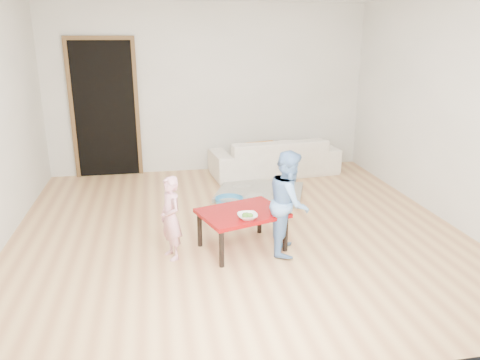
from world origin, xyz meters
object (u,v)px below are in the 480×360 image
object	(u,v)px
child_blue	(289,202)
red_table	(242,230)
child_pink	(171,218)
basin	(229,202)
sofa	(274,156)
bowl	(248,216)

from	to	relation	value
child_blue	red_table	bearing A→B (deg)	90.95
child_pink	child_blue	distance (m)	1.19
child_pink	basin	xyz separation A→B (m)	(0.79, 1.31, -0.36)
sofa	bowl	distance (m)	2.94
sofa	basin	bearing A→B (deg)	48.98
sofa	bowl	xyz separation A→B (m)	(-0.99, -2.76, 0.15)
child_pink	red_table	bearing A→B (deg)	73.51
child_pink	child_blue	xyz separation A→B (m)	(1.18, -0.06, 0.11)
red_table	basin	bearing A→B (deg)	87.05
sofa	child_blue	bearing A→B (deg)	72.80
bowl	child_blue	size ratio (longest dim) A/B	0.18
sofa	bowl	size ratio (longest dim) A/B	10.09
red_table	child_blue	size ratio (longest dim) A/B	0.78
bowl	basin	size ratio (longest dim) A/B	0.53
bowl	child_pink	world-z (taller)	child_pink
sofa	red_table	distance (m)	2.75
red_table	sofa	bearing A→B (deg)	68.66
sofa	child_pink	world-z (taller)	child_pink
child_blue	basin	distance (m)	1.50
sofa	red_table	size ratio (longest dim) A/B	2.39
bowl	child_blue	distance (m)	0.45
bowl	basin	xyz separation A→B (m)	(0.05, 1.44, -0.38)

